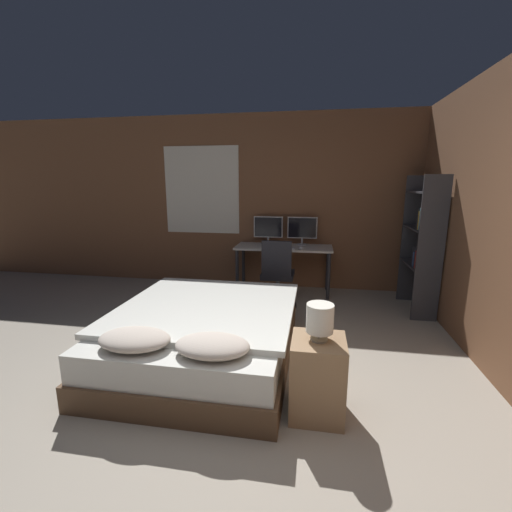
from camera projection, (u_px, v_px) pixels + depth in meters
The scene contains 13 objects.
ground_plane at pixel (231, 456), 2.14m from camera, with size 20.00×20.00×0.00m, color #9E9384.
wall_back at pixel (285, 203), 5.38m from camera, with size 12.00×0.08×2.70m.
wall_side_right at pixel (498, 220), 2.96m from camera, with size 0.06×12.00×2.70m.
bed at pixel (205, 334), 3.25m from camera, with size 1.65×1.96×0.59m.
nightstand at pixel (317, 377), 2.47m from camera, with size 0.38×0.39×0.58m.
bedside_lamp at pixel (320, 319), 2.38m from camera, with size 0.19×0.19×0.27m.
desk at pixel (284, 252), 5.19m from camera, with size 1.45×0.56×0.72m.
monitor_left at pixel (268, 228), 5.33m from camera, with size 0.45×0.16×0.43m.
monitor_right at pixel (302, 229), 5.24m from camera, with size 0.45×0.16×0.43m.
keyboard at pixel (283, 248), 5.00m from camera, with size 0.36×0.13×0.02m.
computer_mouse at pixel (301, 248), 4.95m from camera, with size 0.07×0.05×0.04m.
office_chair at pixel (277, 281), 4.58m from camera, with size 0.52×0.52×0.94m.
bookshelf at pixel (424, 240), 4.31m from camera, with size 0.30×0.79×1.76m.
Camera 1 is at (0.47, -1.77, 1.68)m, focal length 24.00 mm.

